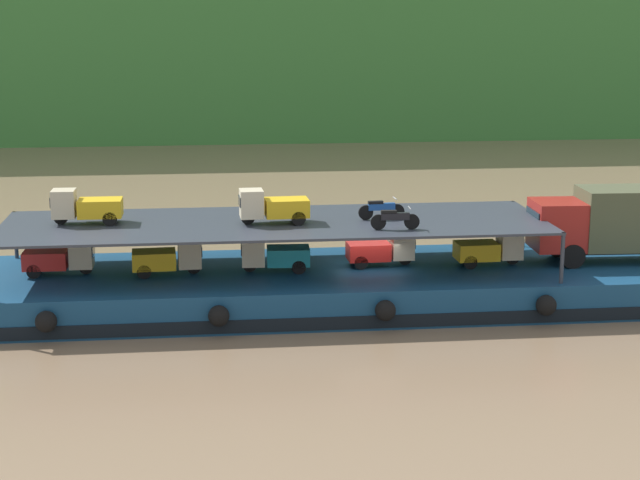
% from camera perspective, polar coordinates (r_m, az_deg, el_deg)
% --- Properties ---
extents(ground_plane, '(400.00, 400.00, 0.00)m').
position_cam_1_polar(ground_plane, '(42.39, 2.70, -3.50)').
color(ground_plane, '#7F664C').
extents(cargo_barge, '(30.90, 8.14, 1.50)m').
position_cam_1_polar(cargo_barge, '(42.15, 2.71, -2.53)').
color(cargo_barge, navy).
rests_on(cargo_barge, ground).
extents(covered_lorry, '(7.92, 2.53, 3.10)m').
position_cam_1_polar(covered_lorry, '(44.35, 16.25, 0.98)').
color(covered_lorry, maroon).
rests_on(covered_lorry, cargo_barge).
extents(cargo_rack, '(21.70, 6.71, 2.00)m').
position_cam_1_polar(cargo_rack, '(41.13, -2.49, 0.94)').
color(cargo_rack, '#2D333D').
rests_on(cargo_rack, cargo_barge).
extents(mini_truck_lower_stern, '(2.75, 1.21, 1.38)m').
position_cam_1_polar(mini_truck_lower_stern, '(41.97, -14.22, -0.95)').
color(mini_truck_lower_stern, red).
rests_on(mini_truck_lower_stern, cargo_barge).
extents(mini_truck_lower_aft, '(2.79, 1.29, 1.38)m').
position_cam_1_polar(mini_truck_lower_aft, '(41.12, -8.41, -0.97)').
color(mini_truck_lower_aft, gold).
rests_on(mini_truck_lower_aft, cargo_barge).
extents(mini_truck_lower_mid, '(2.78, 1.27, 1.38)m').
position_cam_1_polar(mini_truck_lower_mid, '(41.22, -2.56, -0.81)').
color(mini_truck_lower_mid, teal).
rests_on(mini_truck_lower_mid, cargo_barge).
extents(mini_truck_lower_fore, '(2.77, 1.25, 1.38)m').
position_cam_1_polar(mini_truck_lower_fore, '(42.18, 3.44, -0.51)').
color(mini_truck_lower_fore, red).
rests_on(mini_truck_lower_fore, cargo_barge).
extents(mini_truck_lower_bow, '(2.77, 1.25, 1.38)m').
position_cam_1_polar(mini_truck_lower_bow, '(42.73, 9.40, -0.49)').
color(mini_truck_lower_bow, gold).
rests_on(mini_truck_lower_bow, cargo_barge).
extents(mini_truck_upper_stern, '(2.75, 1.21, 1.38)m').
position_cam_1_polar(mini_truck_upper_stern, '(41.59, -12.87, 1.82)').
color(mini_truck_upper_stern, gold).
rests_on(mini_truck_upper_stern, cargo_rack).
extents(mini_truck_upper_mid, '(2.78, 1.27, 1.38)m').
position_cam_1_polar(mini_truck_upper_mid, '(40.63, -2.65, 1.87)').
color(mini_truck_upper_mid, gold).
rests_on(mini_truck_upper_mid, cargo_rack).
extents(motorcycle_upper_port, '(1.90, 0.55, 0.87)m').
position_cam_1_polar(motorcycle_upper_port, '(39.63, 4.16, 1.20)').
color(motorcycle_upper_port, black).
rests_on(motorcycle_upper_port, cargo_rack).
extents(motorcycle_upper_centre, '(1.90, 0.55, 0.87)m').
position_cam_1_polar(motorcycle_upper_centre, '(41.54, 3.41, 1.74)').
color(motorcycle_upper_centre, black).
rests_on(motorcycle_upper_centre, cargo_rack).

